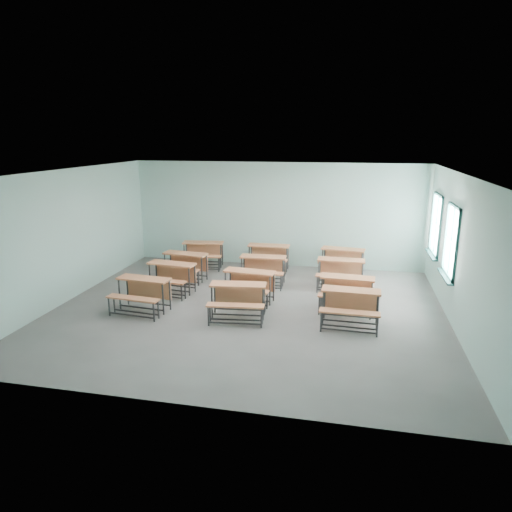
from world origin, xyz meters
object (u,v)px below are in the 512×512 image
(desk_unit_r2c0, at_px, (184,263))
(desk_unit_r3c0, at_px, (203,251))
(desk_unit_r0c2, at_px, (350,302))
(desk_unit_r1c1, at_px, (248,282))
(desk_unit_r2c2, at_px, (341,270))
(desk_unit_r3c1, at_px, (268,254))
(desk_unit_r0c1, at_px, (238,296))
(desk_unit_r1c2, at_px, (347,289))
(desk_unit_r3c2, at_px, (342,258))
(desk_unit_r0c0, at_px, (142,290))
(desk_unit_r1c0, at_px, (170,273))
(desk_unit_r2c1, at_px, (262,266))

(desk_unit_r2c0, xyz_separation_m, desk_unit_r3c0, (0.08, 1.42, 0.00))
(desk_unit_r0c2, relative_size, desk_unit_r1c1, 0.95)
(desk_unit_r2c2, xyz_separation_m, desk_unit_r3c1, (-2.18, 1.23, 0.00))
(desk_unit_r1c1, bearing_deg, desk_unit_r3c1, 96.43)
(desk_unit_r1c1, bearing_deg, desk_unit_r3c0, 133.09)
(desk_unit_r1c1, relative_size, desk_unit_r2c2, 1.06)
(desk_unit_r2c2, relative_size, desk_unit_r3c1, 0.99)
(desk_unit_r2c0, distance_m, desk_unit_r3c0, 1.42)
(desk_unit_r2c2, bearing_deg, desk_unit_r3c1, 151.34)
(desk_unit_r0c1, distance_m, desk_unit_r1c2, 2.57)
(desk_unit_r3c0, bearing_deg, desk_unit_r2c0, -101.02)
(desk_unit_r1c2, relative_size, desk_unit_r2c2, 1.03)
(desk_unit_r1c2, bearing_deg, desk_unit_r3c2, 96.93)
(desk_unit_r0c0, relative_size, desk_unit_r1c0, 0.99)
(desk_unit_r2c1, bearing_deg, desk_unit_r3c2, 30.85)
(desk_unit_r0c0, height_order, desk_unit_r2c2, same)
(desk_unit_r1c0, relative_size, desk_unit_r3c1, 1.06)
(desk_unit_r0c2, distance_m, desk_unit_r3c2, 3.72)
(desk_unit_r1c0, relative_size, desk_unit_r1c2, 1.03)
(desk_unit_r0c2, bearing_deg, desk_unit_r3c0, 142.38)
(desk_unit_r1c0, bearing_deg, desk_unit_r3c2, 36.89)
(desk_unit_r1c1, xyz_separation_m, desk_unit_r2c2, (2.17, 1.55, 0.00))
(desk_unit_r2c0, distance_m, desk_unit_r3c2, 4.57)
(desk_unit_r0c2, relative_size, desk_unit_r2c2, 1.01)
(desk_unit_r0c2, height_order, desk_unit_r3c1, same)
(desk_unit_r0c0, xyz_separation_m, desk_unit_r3c0, (0.20, 3.82, 0.00))
(desk_unit_r0c1, height_order, desk_unit_r1c0, same)
(desk_unit_r1c1, bearing_deg, desk_unit_r0c0, -148.61)
(desk_unit_r1c2, bearing_deg, desk_unit_r1c0, 179.70)
(desk_unit_r1c0, bearing_deg, desk_unit_r2c1, 34.51)
(desk_unit_r1c0, height_order, desk_unit_r3c2, same)
(desk_unit_r1c1, relative_size, desk_unit_r2c1, 1.05)
(desk_unit_r3c0, xyz_separation_m, desk_unit_r3c1, (2.05, 0.04, 0.00))
(desk_unit_r2c1, distance_m, desk_unit_r2c2, 2.10)
(desk_unit_r1c1, xyz_separation_m, desk_unit_r1c2, (2.36, -0.00, 0.00))
(desk_unit_r0c1, xyz_separation_m, desk_unit_r3c1, (-0.01, 3.82, 0.00))
(desk_unit_r1c1, xyz_separation_m, desk_unit_r2c1, (0.07, 1.44, 0.00))
(desk_unit_r3c1, bearing_deg, desk_unit_r0c0, -121.53)
(desk_unit_r1c2, height_order, desk_unit_r3c1, same)
(desk_unit_r0c0, xyz_separation_m, desk_unit_r1c0, (0.14, 1.35, 0.00))
(desk_unit_r0c1, relative_size, desk_unit_r1c2, 1.03)
(desk_unit_r0c0, height_order, desk_unit_r2c1, same)
(desk_unit_r1c0, bearing_deg, desk_unit_r0c2, -8.00)
(desk_unit_r3c0, bearing_deg, desk_unit_r3c1, -6.67)
(desk_unit_r0c1, bearing_deg, desk_unit_r1c0, 141.98)
(desk_unit_r2c1, bearing_deg, desk_unit_r0c0, -134.75)
(desk_unit_r2c2, bearing_deg, desk_unit_r2c1, -176.18)
(desk_unit_r3c2, bearing_deg, desk_unit_r0c2, -78.17)
(desk_unit_r2c2, relative_size, desk_unit_r3c0, 0.93)
(desk_unit_r1c2, xyz_separation_m, desk_unit_r2c1, (-2.28, 1.44, 0.00))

